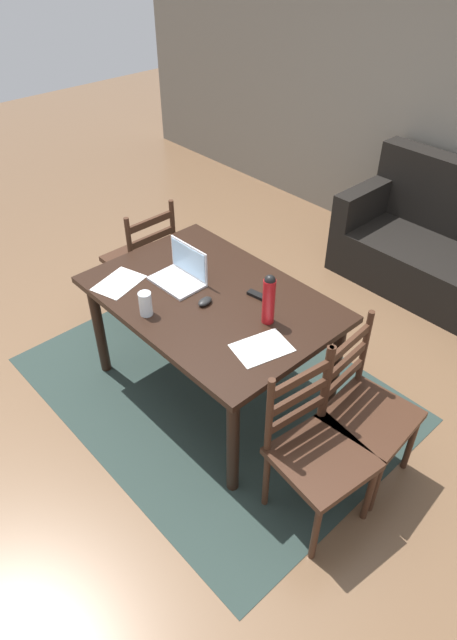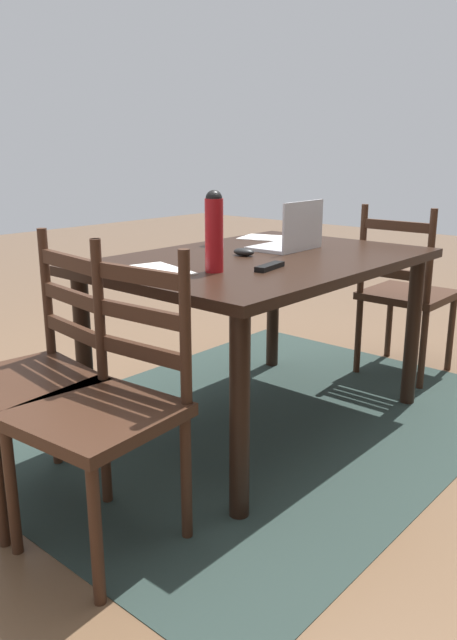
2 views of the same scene
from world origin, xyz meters
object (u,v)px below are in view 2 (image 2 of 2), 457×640
chair_right_near (35,377)px  chair_right_far (106,407)px  chair_left_far (405,294)px  computer_mouse (244,252)px  drinking_glass (215,230)px  tv_remote (270,267)px  laptop (292,237)px  water_bottle (214,230)px  dining_table (262,278)px

chair_right_near → chair_right_far: bearing=90.0°
chair_left_far → computer_mouse: (1.06, -0.28, 0.33)m
drinking_glass → tv_remote: drinking_glass is taller
laptop → tv_remote: (0.46, 0.22, -0.05)m
chair_right_near → drinking_glass: (-1.14, -0.18, 0.39)m
chair_left_far → drinking_glass: chair_left_far is taller
tv_remote → computer_mouse: bearing=138.5°
chair_left_far → drinking_glass: 1.15m
chair_left_far → drinking_glass: (0.91, -0.58, 0.39)m
chair_right_near → laptop: (-1.27, 0.18, 0.37)m
laptop → chair_right_near: bearing=-8.2°
chair_right_near → computer_mouse: bearing=172.8°
water_bottle → chair_right_near: bearing=-23.7°
water_bottle → laptop: bearing=-171.7°
laptop → computer_mouse: bearing=-11.7°
chair_left_far → water_bottle: water_bottle is taller
laptop → computer_mouse: laptop is taller
dining_table → drinking_glass: drinking_glass is taller
chair_right_far → tv_remote: bearing=179.6°
water_bottle → tv_remote: water_bottle is taller
chair_left_far → laptop: laptop is taller
dining_table → drinking_glass: (-0.11, -0.38, 0.17)m
computer_mouse → tv_remote: 0.33m
dining_table → water_bottle: (0.40, 0.08, 0.26)m
chair_right_far → water_bottle: size_ratio=3.10×
chair_right_far → tv_remote: (-0.81, 0.01, 0.33)m
water_bottle → drinking_glass: 0.69m
drinking_glass → water_bottle: bearing=41.9°
water_bottle → drinking_glass: water_bottle is taller
dining_table → chair_left_far: size_ratio=1.55×
chair_right_far → water_bottle: (-0.63, -0.12, 0.48)m
drinking_glass → computer_mouse: (0.15, 0.31, -0.06)m
chair_right_far → water_bottle: bearing=-169.2°
laptop → drinking_glass: bearing=-70.7°
water_bottle → computer_mouse: 0.41m
chair_right_far → computer_mouse: size_ratio=9.50×
chair_right_far → dining_table: bearing=-169.0°
laptop → water_bottle: 0.65m
laptop → chair_left_far: bearing=164.5°
dining_table → laptop: (-0.24, -0.01, 0.15)m
chair_right_far → laptop: size_ratio=2.92×
drinking_glass → computer_mouse: bearing=63.7°
laptop → tv_remote: bearing=25.7°
water_bottle → dining_table: bearing=-168.8°
chair_right_far → drinking_glass: bearing=-153.1°
laptop → chair_right_far: bearing=9.6°
chair_right_near → chair_left_far: 2.09m
chair_right_far → laptop: 1.34m
chair_right_far → chair_left_far: bearing=179.9°
dining_table → chair_right_near: 1.07m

